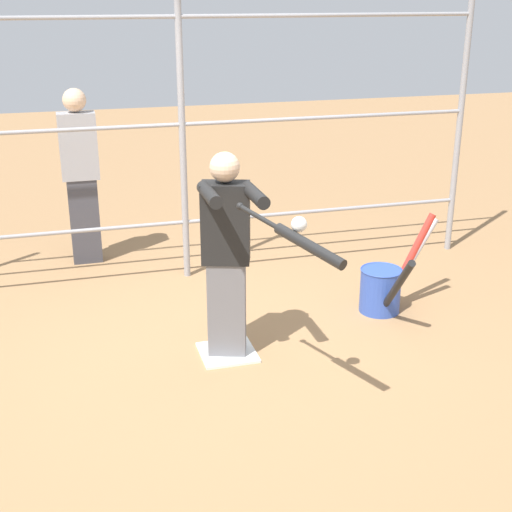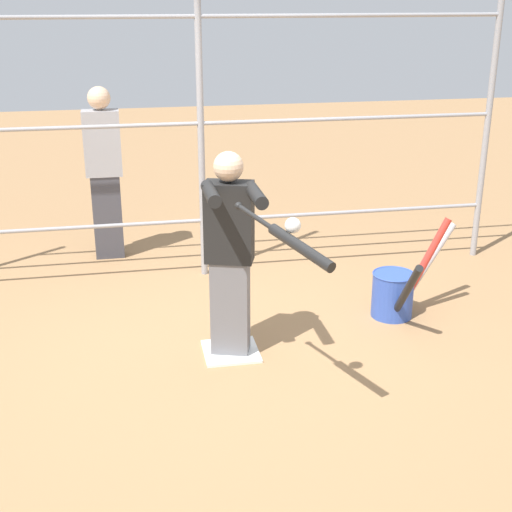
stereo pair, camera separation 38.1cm
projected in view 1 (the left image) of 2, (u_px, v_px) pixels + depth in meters
name	position (u px, v px, depth m)	size (l,w,h in m)	color
ground_plane	(228.00, 354.00, 5.24)	(24.00, 24.00, 0.00)	#9E754C
home_plate	(228.00, 352.00, 5.24)	(0.40, 0.40, 0.02)	white
fence_backstop	(182.00, 124.00, 6.19)	(5.52, 0.06, 2.83)	#939399
batter	(226.00, 251.00, 4.94)	(0.37, 0.59, 1.50)	slate
baseball_bat_swinging	(300.00, 241.00, 4.11)	(0.44, 0.81, 0.21)	black
softball_in_flight	(299.00, 224.00, 4.17)	(0.10, 0.10, 0.10)	white
bat_bucket	(385.00, 286.00, 5.87)	(0.79, 0.88, 0.81)	#3351B2
bystander_behind_fence	(81.00, 175.00, 6.74)	(0.35, 0.22, 1.68)	#3F3F47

